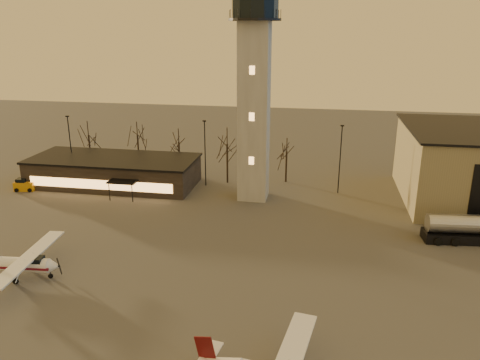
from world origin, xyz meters
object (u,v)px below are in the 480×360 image
Objects in this scene: service_cart at (25,186)px; control_tower at (254,82)px; cessna_rear at (26,267)px; terminal at (114,171)px; fuel_truck at (463,231)px.

control_tower is at bearing -4.21° from service_cart.
cessna_rear is at bearing -65.07° from service_cart.
control_tower is at bearing -5.15° from terminal.
terminal is 2.84× the size of fuel_truck.
fuel_truck is 60.09m from service_cart.
terminal reaches higher than cessna_rear.
fuel_truck is 2.84× the size of service_cart.
control_tower is 31.41m from fuel_truck.
fuel_truck is at bearing -16.22° from service_cart.
control_tower reaches higher than cessna_rear.
service_cart is at bearing -174.95° from control_tower.
terminal reaches higher than fuel_truck.
terminal is 28.52m from cessna_rear.
control_tower reaches higher than terminal.
fuel_truck reaches higher than service_cart.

